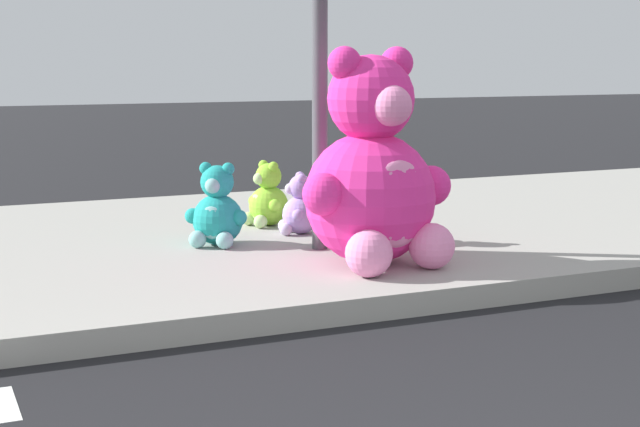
# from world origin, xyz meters

# --- Properties ---
(sidewalk) EXTENTS (28.00, 4.40, 0.15)m
(sidewalk) POSITION_xyz_m (0.00, 5.20, 0.07)
(sidewalk) COLOR #9E9B93
(sidewalk) RESTS_ON ground_plane
(sign_pole) EXTENTS (0.56, 0.11, 3.20)m
(sign_pole) POSITION_xyz_m (1.00, 4.40, 1.85)
(sign_pole) COLOR #4C4C51
(sign_pole) RESTS_ON sidewalk
(plush_pink_large) EXTENTS (1.10, 0.98, 1.43)m
(plush_pink_large) POSITION_xyz_m (1.12, 3.81, 0.72)
(plush_pink_large) COLOR #F22D93
(plush_pink_large) RESTS_ON sidewalk
(plush_lavender) EXTENTS (0.34, 0.36, 0.48)m
(plush_lavender) POSITION_xyz_m (1.09, 5.01, 0.34)
(plush_lavender) COLOR #B28CD8
(plush_lavender) RESTS_ON sidewalk
(plush_teal) EXTENTS (0.43, 0.44, 0.61)m
(plush_teal) POSITION_xyz_m (0.37, 4.83, 0.39)
(plush_teal) COLOR teal
(plush_teal) RESTS_ON sidewalk
(plush_red) EXTENTS (0.39, 0.34, 0.50)m
(plush_red) POSITION_xyz_m (1.61, 4.39, 0.35)
(plush_red) COLOR red
(plush_red) RESTS_ON sidewalk
(plush_lime) EXTENTS (0.37, 0.40, 0.53)m
(plush_lime) POSITION_xyz_m (0.99, 5.45, 0.36)
(plush_lime) COLOR #8CD133
(plush_lime) RESTS_ON sidewalk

